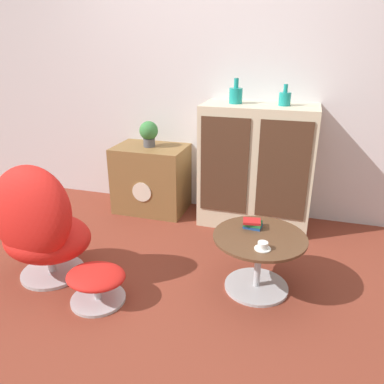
{
  "coord_description": "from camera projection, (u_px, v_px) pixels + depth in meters",
  "views": [
    {
      "loc": [
        0.89,
        -1.9,
        1.57
      ],
      "look_at": [
        0.15,
        0.54,
        0.55
      ],
      "focal_mm": 35.0,
      "sensor_mm": 36.0,
      "label": 1
    }
  ],
  "objects": [
    {
      "name": "wall_back",
      "position": [
        209.0,
        75.0,
        3.43
      ],
      "size": [
        6.4,
        0.06,
        2.6
      ],
      "color": "silver",
      "rests_on": "ground_plane"
    },
    {
      "name": "ground_plane",
      "position": [
        147.0,
        294.0,
        2.51
      ],
      "size": [
        12.0,
        12.0,
        0.0
      ],
      "primitive_type": "plane",
      "color": "brown"
    },
    {
      "name": "coffee_table",
      "position": [
        258.0,
        256.0,
        2.49
      ],
      "size": [
        0.61,
        0.61,
        0.4
      ],
      "color": "#B7B7BC",
      "rests_on": "ground_plane"
    },
    {
      "name": "vase_leftmost",
      "position": [
        236.0,
        95.0,
        3.16
      ],
      "size": [
        0.11,
        0.11,
        0.21
      ],
      "color": "teal",
      "rests_on": "sideboard"
    },
    {
      "name": "egg_chair",
      "position": [
        39.0,
        227.0,
        2.54
      ],
      "size": [
        0.65,
        0.6,
        0.87
      ],
      "color": "#B7B7BC",
      "rests_on": "ground_plane"
    },
    {
      "name": "book_stack",
      "position": [
        253.0,
        224.0,
        2.53
      ],
      "size": [
        0.13,
        0.12,
        0.06
      ],
      "color": "#1E478C",
      "rests_on": "coffee_table"
    },
    {
      "name": "vase_inner_left",
      "position": [
        285.0,
        98.0,
        3.06
      ],
      "size": [
        0.1,
        0.1,
        0.17
      ],
      "color": "teal",
      "rests_on": "sideboard"
    },
    {
      "name": "sideboard",
      "position": [
        256.0,
        167.0,
        3.33
      ],
      "size": [
        0.97,
        0.48,
        1.09
      ],
      "color": "beige",
      "rests_on": "ground_plane"
    },
    {
      "name": "potted_plant",
      "position": [
        149.0,
        132.0,
        3.52
      ],
      "size": [
        0.18,
        0.18,
        0.24
      ],
      "color": "#4C4C51",
      "rests_on": "tv_console"
    },
    {
      "name": "tv_console",
      "position": [
        151.0,
        179.0,
        3.69
      ],
      "size": [
        0.68,
        0.49,
        0.65
      ],
      "color": "brown",
      "rests_on": "ground_plane"
    },
    {
      "name": "ottoman",
      "position": [
        96.0,
        281.0,
        2.4
      ],
      "size": [
        0.39,
        0.35,
        0.23
      ],
      "color": "#B7B7BC",
      "rests_on": "ground_plane"
    },
    {
      "name": "teacup",
      "position": [
        263.0,
        246.0,
        2.27
      ],
      "size": [
        0.1,
        0.1,
        0.05
      ],
      "color": "white",
      "rests_on": "coffee_table"
    }
  ]
}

